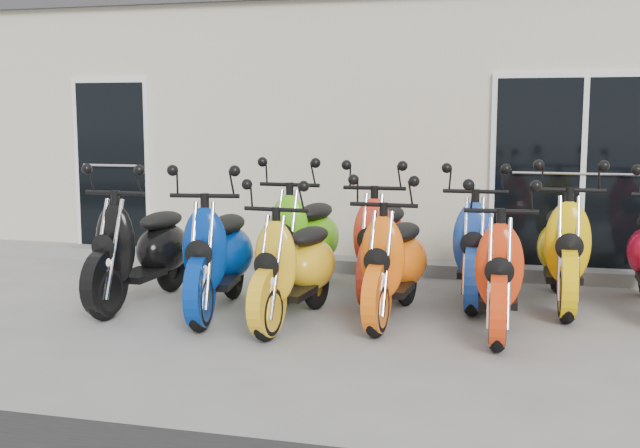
{
  "coord_description": "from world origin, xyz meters",
  "views": [
    {
      "loc": [
        2.07,
        -7.15,
        1.85
      ],
      "look_at": [
        0.0,
        0.6,
        0.75
      ],
      "focal_mm": 45.0,
      "sensor_mm": 36.0,
      "label": 1
    }
  ],
  "objects_px": {
    "scooter_front_orange_b": "(394,246)",
    "scooter_back_yellow": "(564,232)",
    "scooter_front_black": "(141,233)",
    "scooter_back_green": "(304,223)",
    "scooter_front_red": "(500,254)",
    "scooter_front_orange_a": "(295,250)",
    "scooter_back_blue": "(476,231)",
    "scooter_back_red": "(382,227)",
    "scooter_front_blue": "(218,238)"
  },
  "relations": [
    {
      "from": "scooter_front_orange_b",
      "to": "scooter_back_yellow",
      "type": "bearing_deg",
      "value": 35.19
    },
    {
      "from": "scooter_front_black",
      "to": "scooter_back_green",
      "type": "height_order",
      "value": "scooter_back_green"
    },
    {
      "from": "scooter_front_red",
      "to": "scooter_front_orange_a",
      "type": "bearing_deg",
      "value": -176.07
    },
    {
      "from": "scooter_back_blue",
      "to": "scooter_back_yellow",
      "type": "height_order",
      "value": "scooter_back_yellow"
    },
    {
      "from": "scooter_back_red",
      "to": "scooter_back_yellow",
      "type": "bearing_deg",
      "value": -0.57
    },
    {
      "from": "scooter_back_red",
      "to": "scooter_back_blue",
      "type": "bearing_deg",
      "value": 0.71
    },
    {
      "from": "scooter_back_blue",
      "to": "scooter_front_blue",
      "type": "bearing_deg",
      "value": -155.12
    },
    {
      "from": "scooter_front_orange_a",
      "to": "scooter_front_black",
      "type": "bearing_deg",
      "value": 174.8
    },
    {
      "from": "scooter_front_blue",
      "to": "scooter_front_black",
      "type": "bearing_deg",
      "value": 163.03
    },
    {
      "from": "scooter_front_orange_a",
      "to": "scooter_front_orange_b",
      "type": "distance_m",
      "value": 0.9
    },
    {
      "from": "scooter_front_blue",
      "to": "scooter_back_green",
      "type": "height_order",
      "value": "scooter_back_green"
    },
    {
      "from": "scooter_front_black",
      "to": "scooter_back_blue",
      "type": "height_order",
      "value": "scooter_front_black"
    },
    {
      "from": "scooter_back_green",
      "to": "scooter_back_red",
      "type": "height_order",
      "value": "scooter_back_green"
    },
    {
      "from": "scooter_back_green",
      "to": "scooter_back_yellow",
      "type": "xyz_separation_m",
      "value": [
        2.61,
        -0.01,
        0.01
      ]
    },
    {
      "from": "scooter_front_red",
      "to": "scooter_back_blue",
      "type": "xyz_separation_m",
      "value": [
        -0.28,
        1.13,
        0.03
      ]
    },
    {
      "from": "scooter_front_black",
      "to": "scooter_front_orange_b",
      "type": "distance_m",
      "value": 2.48
    },
    {
      "from": "scooter_back_red",
      "to": "scooter_front_orange_b",
      "type": "bearing_deg",
      "value": -73.27
    },
    {
      "from": "scooter_front_blue",
      "to": "scooter_back_yellow",
      "type": "height_order",
      "value": "scooter_back_yellow"
    },
    {
      "from": "scooter_front_orange_a",
      "to": "scooter_front_red",
      "type": "bearing_deg",
      "value": 11.19
    },
    {
      "from": "scooter_back_green",
      "to": "scooter_front_blue",
      "type": "bearing_deg",
      "value": -111.49
    },
    {
      "from": "scooter_front_orange_b",
      "to": "scooter_back_green",
      "type": "relative_size",
      "value": 0.94
    },
    {
      "from": "scooter_front_blue",
      "to": "scooter_back_blue",
      "type": "relative_size",
      "value": 1.01
    },
    {
      "from": "scooter_front_blue",
      "to": "scooter_front_orange_b",
      "type": "height_order",
      "value": "scooter_front_blue"
    },
    {
      "from": "scooter_front_blue",
      "to": "scooter_back_blue",
      "type": "height_order",
      "value": "scooter_front_blue"
    },
    {
      "from": "scooter_front_orange_b",
      "to": "scooter_back_yellow",
      "type": "distance_m",
      "value": 1.76
    },
    {
      "from": "scooter_front_orange_a",
      "to": "scooter_front_orange_b",
      "type": "relative_size",
      "value": 0.98
    },
    {
      "from": "scooter_front_orange_a",
      "to": "scooter_front_orange_b",
      "type": "bearing_deg",
      "value": 28.12
    },
    {
      "from": "scooter_back_red",
      "to": "scooter_back_blue",
      "type": "relative_size",
      "value": 1.01
    },
    {
      "from": "scooter_front_red",
      "to": "scooter_back_green",
      "type": "relative_size",
      "value": 0.94
    },
    {
      "from": "scooter_front_black",
      "to": "scooter_back_green",
      "type": "relative_size",
      "value": 0.98
    },
    {
      "from": "scooter_back_green",
      "to": "scooter_back_blue",
      "type": "xyz_separation_m",
      "value": [
        1.77,
        0.02,
        -0.02
      ]
    },
    {
      "from": "scooter_back_blue",
      "to": "scooter_back_yellow",
      "type": "distance_m",
      "value": 0.84
    },
    {
      "from": "scooter_front_blue",
      "to": "scooter_front_orange_b",
      "type": "relative_size",
      "value": 1.05
    },
    {
      "from": "scooter_front_blue",
      "to": "scooter_front_orange_a",
      "type": "bearing_deg",
      "value": -19.89
    },
    {
      "from": "scooter_back_blue",
      "to": "scooter_back_red",
      "type": "bearing_deg",
      "value": 178.55
    },
    {
      "from": "scooter_back_red",
      "to": "scooter_front_black",
      "type": "bearing_deg",
      "value": -155.02
    },
    {
      "from": "scooter_front_red",
      "to": "scooter_back_green",
      "type": "bearing_deg",
      "value": 149.38
    },
    {
      "from": "scooter_back_green",
      "to": "scooter_back_blue",
      "type": "relative_size",
      "value": 1.02
    },
    {
      "from": "scooter_front_blue",
      "to": "scooter_front_orange_b",
      "type": "xyz_separation_m",
      "value": [
        1.62,
        0.19,
        -0.04
      ]
    },
    {
      "from": "scooter_front_orange_a",
      "to": "scooter_front_red",
      "type": "relative_size",
      "value": 0.98
    },
    {
      "from": "scooter_front_blue",
      "to": "scooter_front_orange_a",
      "type": "relative_size",
      "value": 1.08
    },
    {
      "from": "scooter_back_red",
      "to": "scooter_back_blue",
      "type": "distance_m",
      "value": 0.94
    },
    {
      "from": "scooter_front_black",
      "to": "scooter_front_blue",
      "type": "xyz_separation_m",
      "value": [
        0.86,
        -0.13,
        0.01
      ]
    },
    {
      "from": "scooter_front_blue",
      "to": "scooter_back_green",
      "type": "bearing_deg",
      "value": 57.78
    },
    {
      "from": "scooter_front_blue",
      "to": "scooter_back_red",
      "type": "distance_m",
      "value": 1.76
    },
    {
      "from": "scooter_back_green",
      "to": "scooter_front_red",
      "type": "bearing_deg",
      "value": -25.81
    },
    {
      "from": "scooter_front_blue",
      "to": "scooter_front_red",
      "type": "distance_m",
      "value": 2.56
    },
    {
      "from": "scooter_front_orange_b",
      "to": "scooter_front_red",
      "type": "relative_size",
      "value": 1.0
    },
    {
      "from": "scooter_front_blue",
      "to": "scooter_front_orange_a",
      "type": "height_order",
      "value": "scooter_front_blue"
    },
    {
      "from": "scooter_front_black",
      "to": "scooter_front_orange_b",
      "type": "height_order",
      "value": "scooter_front_black"
    }
  ]
}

